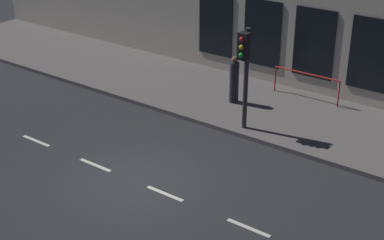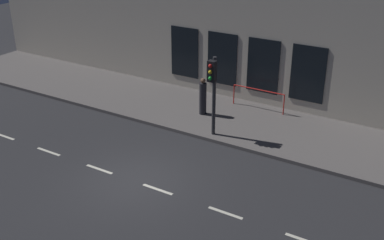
# 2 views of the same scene
# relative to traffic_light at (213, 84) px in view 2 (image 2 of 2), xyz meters

# --- Properties ---
(ground_plane) EXTENTS (60.00, 60.00, 0.00)m
(ground_plane) POSITION_rel_traffic_light_xyz_m (-4.34, 0.70, -2.40)
(ground_plane) COLOR #28282B
(sidewalk) EXTENTS (4.50, 32.00, 0.15)m
(sidewalk) POSITION_rel_traffic_light_xyz_m (1.91, 0.70, -2.32)
(sidewalk) COLOR #5B5654
(sidewalk) RESTS_ON ground
(building_facade) EXTENTS (0.65, 32.00, 7.82)m
(building_facade) POSITION_rel_traffic_light_xyz_m (4.46, 0.70, 1.50)
(building_facade) COLOR beige
(building_facade) RESTS_ON ground
(lane_centre_line) EXTENTS (0.12, 27.20, 0.01)m
(lane_centre_line) POSITION_rel_traffic_light_xyz_m (-4.34, -0.30, -2.39)
(lane_centre_line) COLOR beige
(lane_centre_line) RESTS_ON ground
(traffic_light) EXTENTS (0.49, 0.32, 3.31)m
(traffic_light) POSITION_rel_traffic_light_xyz_m (0.00, 0.00, 0.00)
(traffic_light) COLOR #2D2D30
(traffic_light) RESTS_ON sidewalk
(pedestrian_0) EXTENTS (0.42, 0.42, 1.70)m
(pedestrian_0) POSITION_rel_traffic_light_xyz_m (1.68, 1.41, -1.45)
(pedestrian_0) COLOR #232328
(pedestrian_0) RESTS_ON sidewalk
(red_railing) EXTENTS (0.05, 2.54, 0.97)m
(red_railing) POSITION_rel_traffic_light_xyz_m (3.48, -0.50, -1.50)
(red_railing) COLOR red
(red_railing) RESTS_ON sidewalk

